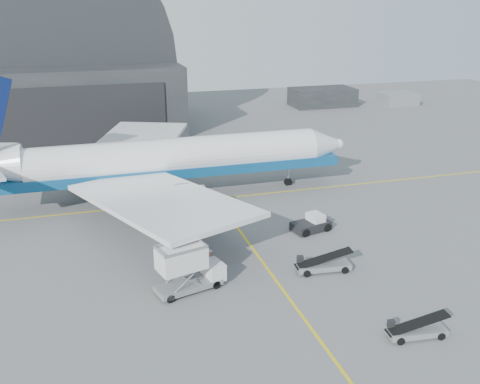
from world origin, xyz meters
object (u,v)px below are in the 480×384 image
object	(u,v)px
airliner	(161,160)
pushback_tug	(312,224)
belt_loader_b	(322,265)
belt_loader_a	(416,330)
catering_truck	(187,269)

from	to	relation	value
airliner	pushback_tug	xyz separation A→B (m)	(13.34, -14.25, -4.02)
pushback_tug	belt_loader_b	world-z (taller)	belt_loader_b
airliner	belt_loader_a	world-z (taller)	airliner
airliner	catering_truck	size ratio (longest dim) A/B	7.81
catering_truck	belt_loader_a	distance (m)	18.04
catering_truck	belt_loader_a	world-z (taller)	catering_truck
airliner	belt_loader_a	bearing A→B (deg)	-69.14
pushback_tug	catering_truck	bearing A→B (deg)	-163.43
airliner	catering_truck	bearing A→B (deg)	-93.62
airliner	belt_loader_a	size ratio (longest dim) A/B	10.44
catering_truck	belt_loader_a	bearing A→B (deg)	-52.77
belt_loader_a	belt_loader_b	bearing A→B (deg)	107.18
belt_loader_b	catering_truck	bearing A→B (deg)	-174.17
airliner	catering_truck	xyz separation A→B (m)	(-1.44, -22.68, -2.69)
airliner	belt_loader_b	distance (m)	25.43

